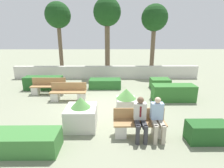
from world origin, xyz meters
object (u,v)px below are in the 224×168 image
Objects in this scene: person_seated_man at (140,116)px; planter_corner_right at (126,100)px; bench_right_side at (68,94)px; planter_corner_left at (81,115)px; bench_left_side at (48,88)px; tree_center_left at (107,14)px; tree_leftmost at (58,17)px; tree_center_right at (154,19)px; person_seated_woman at (158,117)px; bench_front at (139,126)px.

person_seated_man is 2.07m from planter_corner_right.
bench_right_side is 2.83m from planter_corner_left.
bench_right_side is at bearing 155.62° from planter_corner_right.
tree_center_left reaches higher than bench_left_side.
tree_leftmost is at bearing 108.78° from planter_corner_left.
planter_corner_left is 0.21× the size of tree_center_right.
bench_right_side is at bearing -108.02° from tree_center_left.
bench_right_side is 4.49m from person_seated_man.
bench_right_side is 1.77× the size of planter_corner_right.
tree_center_right reaches higher than planter_corner_left.
tree_leftmost is 1.03× the size of tree_center_right.
planter_corner_right is at bearing -32.99° from bench_left_side.
person_seated_woman is at bearing -68.65° from planter_corner_right.
tree_center_left is 1.07× the size of tree_center_right.
bench_right_side is at bearing 137.19° from person_seated_woman.
tree_center_right is (1.94, 9.31, 3.52)m from person_seated_woman.
tree_leftmost reaches higher than bench_front.
planter_corner_left is at bearing 164.80° from person_seated_woman.
person_seated_woman is (4.88, -4.27, 0.40)m from bench_left_side.
planter_corner_left is at bearing -71.22° from tree_leftmost.
tree_center_right is (2.74, 7.26, 3.75)m from planter_corner_right.
tree_center_right is at bearing 78.22° from person_seated_woman.
tree_leftmost is (-0.62, 5.24, 4.13)m from bench_left_side.
tree_center_right is at bearing 74.91° from bench_front.
bench_right_side is at bearing 112.06° from planter_corner_left.
bench_front is at bearing -39.86° from bench_right_side.
tree_center_left is at bearing 97.28° from planter_corner_right.
planter_corner_right is at bearing 38.89° from planter_corner_left.
person_seated_woman is (0.53, -0.14, 0.41)m from bench_front.
planter_corner_right is 8.13m from tree_center_left.
tree_leftmost is 0.96× the size of tree_center_left.
tree_center_right reaches higher than bench_front.
bench_front is 0.29× the size of tree_center_left.
planter_corner_right is 0.18× the size of tree_leftmost.
tree_leftmost reaches higher than bench_left_side.
person_seated_woman reaches higher than bench_front.
bench_left_side is 7.13m from tree_center_left.
planter_corner_left is at bearing -95.50° from tree_center_left.
planter_corner_left is 2.18m from planter_corner_right.
bench_front is 0.30× the size of tree_leftmost.
planter_corner_left is (1.06, -2.62, 0.14)m from bench_right_side.
bench_left_side is 6.70m from tree_leftmost.
bench_right_side is 7.71m from tree_leftmost.
tree_center_left reaches higher than bench_right_side.
bench_left_side is 0.33× the size of tree_leftmost.
person_seated_woman is 0.24× the size of tree_leftmost.
tree_center_left is at bearing 100.62° from person_seated_woman.
person_seated_woman is 9.95m from tree_center_left.
bench_right_side is 0.30× the size of tree_center_left.
person_seated_man is at bearing -92.70° from bench_front.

